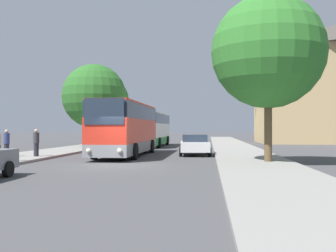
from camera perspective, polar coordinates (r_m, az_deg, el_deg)
ground_plane at (r=20.10m, az=-7.35°, el=-5.67°), size 300.00×300.00×0.00m
sidewalk_right at (r=19.71m, az=12.97°, el=-5.55°), size 4.00×120.00×0.15m
bus_front at (r=26.79m, az=-6.08°, el=-0.30°), size 2.83×11.22×3.53m
bus_middle at (r=40.51m, az=-2.45°, el=-0.39°), size 2.95×11.16×3.42m
parked_car_right_near at (r=27.35m, az=3.89°, el=-2.67°), size 2.30×4.47×1.43m
pedestrian_waiting_near at (r=25.76m, az=-22.38°, el=-2.30°), size 0.36×0.36×1.64m
pedestrian_walking_back at (r=25.45m, az=-18.58°, el=-2.29°), size 0.36×0.36×1.67m
tree_left_near at (r=39.36m, az=-10.65°, el=4.28°), size 6.28×6.28×8.02m
tree_left_far at (r=48.86m, az=-9.05°, el=3.76°), size 5.72×5.72×8.07m
tree_right_near at (r=21.42m, az=14.31°, el=10.37°), size 5.90×5.90×8.66m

